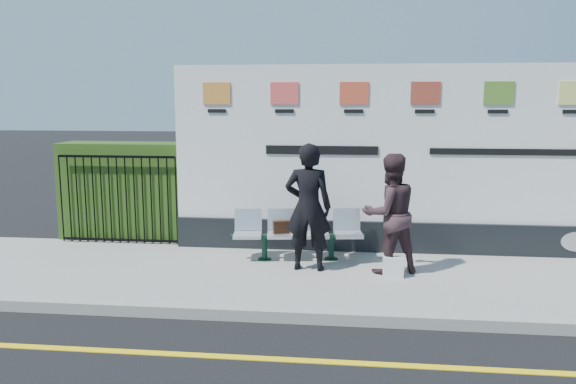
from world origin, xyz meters
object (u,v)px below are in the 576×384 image
object	(u,v)px
woman_left	(308,207)
woman_right	(390,214)
bench	(298,246)
billboard	(422,173)

from	to	relation	value
woman_left	woman_right	distance (m)	1.16
bench	billboard	bearing A→B (deg)	12.76
woman_left	billboard	bearing A→B (deg)	-143.83
bench	woman_left	xyz separation A→B (m)	(0.19, -0.47, 0.71)
woman_right	bench	bearing A→B (deg)	-42.29
billboard	woman_left	bearing A→B (deg)	-145.93
billboard	bench	size ratio (longest dim) A/B	4.06
woman_right	woman_left	bearing A→B (deg)	-23.17
bench	woman_left	bearing A→B (deg)	-75.31
billboard	bench	world-z (taller)	billboard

